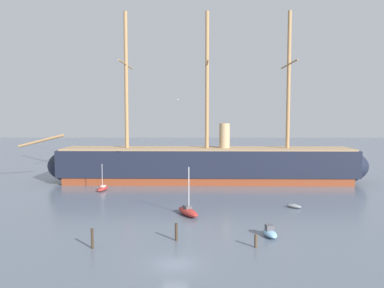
% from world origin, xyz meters
% --- Properties ---
extents(ground_plane, '(400.00, 400.00, 0.00)m').
position_xyz_m(ground_plane, '(0.00, 0.00, 0.00)').
color(ground_plane, slate).
extents(tall_ship, '(73.38, 14.90, 35.32)m').
position_xyz_m(tall_ship, '(4.22, 45.43, 3.85)').
color(tall_ship, brown).
rests_on(tall_ship, ground).
extents(motorboat_foreground_right, '(1.76, 3.37, 1.35)m').
position_xyz_m(motorboat_foreground_right, '(10.72, 8.75, 0.48)').
color(motorboat_foreground_right, '#7FB2D6').
rests_on(motorboat_foreground_right, ground).
extents(sailboat_near_centre, '(3.83, 5.51, 6.97)m').
position_xyz_m(sailboat_near_centre, '(0.84, 18.31, 0.59)').
color(sailboat_near_centre, '#B22D28').
rests_on(sailboat_near_centre, ground).
extents(dinghy_mid_right, '(2.50, 2.30, 0.56)m').
position_xyz_m(dinghy_mid_right, '(17.03, 22.94, 0.28)').
color(dinghy_mid_right, gray).
rests_on(dinghy_mid_right, ground).
extents(sailboat_alongside_bow, '(1.89, 4.06, 5.09)m').
position_xyz_m(sailboat_alongside_bow, '(-15.55, 36.10, 0.43)').
color(sailboat_alongside_bow, '#B22D28').
rests_on(sailboat_alongside_bow, ground).
extents(motorboat_distant_centre, '(4.45, 2.63, 1.75)m').
position_xyz_m(motorboat_distant_centre, '(2.99, 65.32, 0.61)').
color(motorboat_distant_centre, silver).
rests_on(motorboat_distant_centre, ground).
extents(mooring_piling_nearest, '(0.36, 0.36, 1.46)m').
position_xyz_m(mooring_piling_nearest, '(8.48, 4.85, 0.73)').
color(mooring_piling_nearest, '#4C3D2D').
rests_on(mooring_piling_nearest, ground).
extents(mooring_piling_left_pair, '(0.30, 0.30, 2.18)m').
position_xyz_m(mooring_piling_left_pair, '(-9.11, 4.35, 1.09)').
color(mooring_piling_left_pair, '#382B1E').
rests_on(mooring_piling_left_pair, ground).
extents(mooring_piling_right_pair, '(0.33, 0.33, 2.02)m').
position_xyz_m(mooring_piling_right_pair, '(-0.24, 7.07, 1.01)').
color(mooring_piling_right_pair, '#382B1E').
rests_on(mooring_piling_right_pair, ground).
extents(seagull_in_flight, '(0.93, 0.63, 0.13)m').
position_xyz_m(seagull_in_flight, '(-0.88, 26.42, 16.70)').
color(seagull_in_flight, silver).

